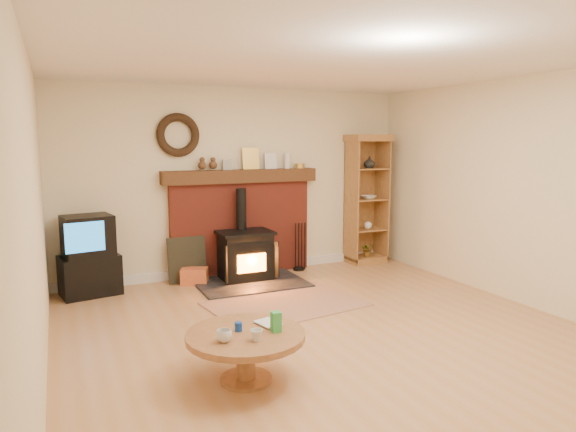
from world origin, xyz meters
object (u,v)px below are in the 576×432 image
wood_stove (246,257)px  coffee_table (246,342)px  tv_unit (89,257)px  curio_cabinet (366,199)px

wood_stove → coffee_table: 2.94m
wood_stove → coffee_table: size_ratio=1.50×
tv_unit → curio_cabinet: (4.02, 0.09, 0.51)m
coffee_table → wood_stove: bearing=70.2°
curio_cabinet → coffee_table: bearing=-135.1°
curio_cabinet → wood_stove: bearing=-172.1°
curio_cabinet → coffee_table: size_ratio=2.11×
wood_stove → tv_unit: bearing=174.2°
wood_stove → curio_cabinet: (2.06, 0.29, 0.66)m
tv_unit → coffee_table: (0.96, -2.96, -0.15)m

